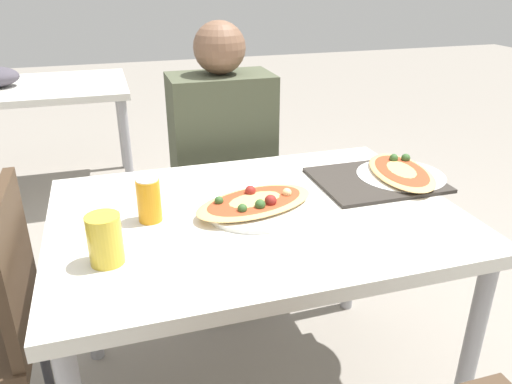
# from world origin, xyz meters

# --- Properties ---
(dining_table) EXTENTS (1.17, 0.84, 0.72)m
(dining_table) POSITION_xyz_m (0.00, 0.00, 0.65)
(dining_table) COLOR silver
(dining_table) RESTS_ON ground_plane
(chair_far_seated) EXTENTS (0.40, 0.40, 0.87)m
(chair_far_seated) POSITION_xyz_m (0.05, 0.75, 0.51)
(chair_far_seated) COLOR #3F2D1E
(chair_far_seated) RESTS_ON ground_plane
(person_seated) EXTENTS (0.41, 0.27, 1.20)m
(person_seated) POSITION_xyz_m (0.05, 0.64, 0.71)
(person_seated) COLOR #2D2D38
(person_seated) RESTS_ON ground_plane
(pizza_main) EXTENTS (0.41, 0.31, 0.06)m
(pizza_main) POSITION_xyz_m (0.00, 0.01, 0.74)
(pizza_main) COLOR white
(pizza_main) RESTS_ON dining_table
(soda_can) EXTENTS (0.07, 0.07, 0.12)m
(soda_can) POSITION_xyz_m (-0.30, 0.03, 0.78)
(soda_can) COLOR orange
(soda_can) RESTS_ON dining_table
(drink_glass) EXTENTS (0.08, 0.08, 0.13)m
(drink_glass) POSITION_xyz_m (-0.42, -0.16, 0.78)
(drink_glass) COLOR gold
(drink_glass) RESTS_ON dining_table
(serving_tray) EXTENTS (0.40, 0.32, 0.01)m
(serving_tray) POSITION_xyz_m (0.45, 0.10, 0.73)
(serving_tray) COLOR #332D28
(serving_tray) RESTS_ON dining_table
(pizza_second) EXTENTS (0.29, 0.38, 0.05)m
(pizza_second) POSITION_xyz_m (0.54, 0.10, 0.74)
(pizza_second) COLOR white
(pizza_second) RESTS_ON dining_table
(background_table) EXTENTS (1.10, 0.80, 0.84)m
(background_table) POSITION_xyz_m (-0.84, 2.03, 0.67)
(background_table) COLOR silver
(background_table) RESTS_ON ground_plane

